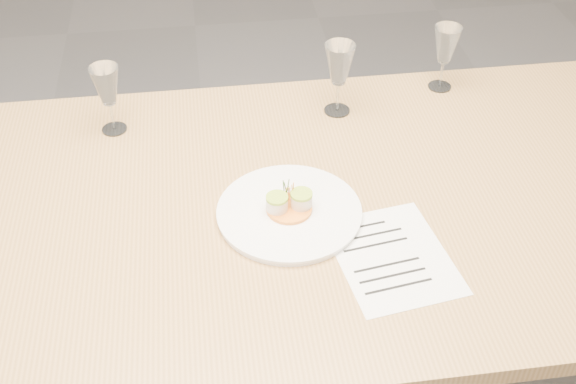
{
  "coord_description": "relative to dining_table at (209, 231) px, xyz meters",
  "views": [
    {
      "loc": [
        0.02,
        -1.2,
        1.81
      ],
      "look_at": [
        0.18,
        -0.02,
        0.8
      ],
      "focal_mm": 45.0,
      "sensor_mm": 36.0,
      "label": 1
    }
  ],
  "objects": [
    {
      "name": "dining_table",
      "position": [
        0.0,
        0.0,
        0.0
      ],
      "size": [
        2.4,
        1.0,
        0.75
      ],
      "color": "#AC814A",
      "rests_on": "ground"
    },
    {
      "name": "dinner_plate",
      "position": [
        0.18,
        -0.04,
        0.08
      ],
      "size": [
        0.32,
        0.32,
        0.08
      ],
      "rotation": [
        0.0,
        0.0,
        -0.23
      ],
      "color": "white",
      "rests_on": "dining_table"
    },
    {
      "name": "recipe_sheet",
      "position": [
        0.37,
        -0.2,
        0.07
      ],
      "size": [
        0.26,
        0.31,
        0.0
      ],
      "rotation": [
        0.0,
        0.0,
        0.15
      ],
      "color": "white",
      "rests_on": "dining_table"
    },
    {
      "name": "wine_glass_1",
      "position": [
        -0.22,
        0.33,
        0.19
      ],
      "size": [
        0.07,
        0.07,
        0.18
      ],
      "color": "white",
      "rests_on": "dining_table"
    },
    {
      "name": "wine_glass_3",
      "position": [
        0.66,
        0.42,
        0.19
      ],
      "size": [
        0.07,
        0.07,
        0.18
      ],
      "color": "white",
      "rests_on": "dining_table"
    },
    {
      "name": "wine_glass_2",
      "position": [
        0.36,
        0.34,
        0.2
      ],
      "size": [
        0.08,
        0.08,
        0.19
      ],
      "color": "white",
      "rests_on": "dining_table"
    }
  ]
}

